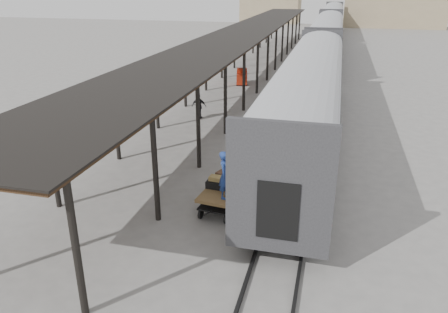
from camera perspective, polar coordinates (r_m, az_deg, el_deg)
ground at (r=17.50m, az=-1.95°, el=-5.58°), size 160.00×160.00×0.00m
train at (r=49.00m, az=13.25°, el=15.03°), size 3.45×76.01×4.01m
canopy at (r=39.88m, az=3.05°, el=16.01°), size 4.90×64.30×4.15m
rails at (r=49.56m, az=13.00°, el=12.04°), size 1.54×150.00×0.12m
building_far at (r=93.48m, az=21.26°, el=18.00°), size 18.00×10.00×8.00m
building_left at (r=98.09m, az=6.16°, el=18.80°), size 12.00×8.00×6.00m
baggage_cart at (r=16.47m, az=-0.12°, el=-4.88°), size 1.53×2.53×0.86m
suitcase_stack at (r=16.62m, az=-0.06°, el=-3.18°), size 1.37×1.11×0.43m
luggage_tug at (r=37.27m, az=2.35°, el=10.29°), size 1.17×1.61×1.29m
porter at (r=15.38m, az=0.17°, el=-2.41°), size 0.49×0.68×1.76m
pedestrian at (r=27.63m, az=-3.29°, el=6.58°), size 0.95×0.45×1.58m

